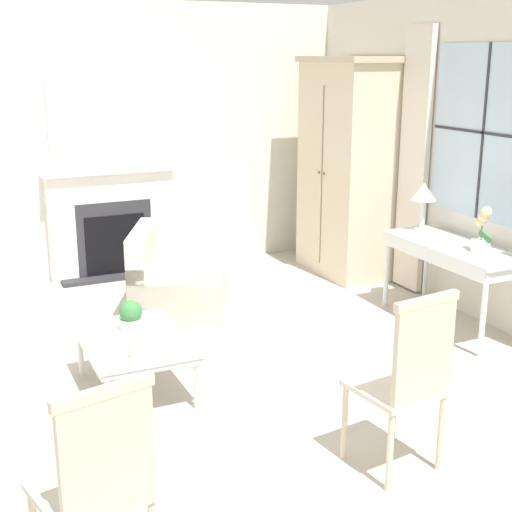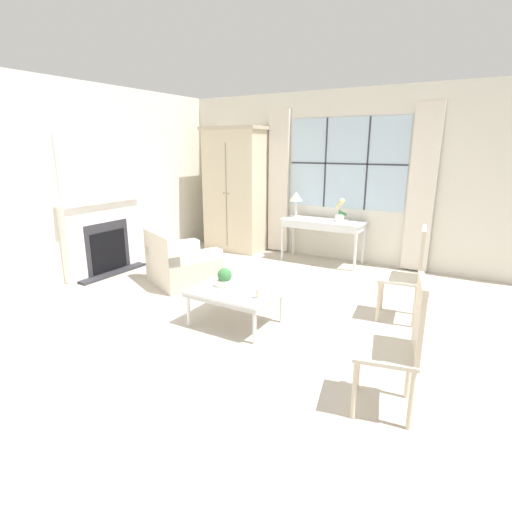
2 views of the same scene
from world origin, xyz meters
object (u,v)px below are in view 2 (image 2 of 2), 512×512
Objects in this scene: fireplace at (102,230)px; coffee_table at (235,293)px; armoire at (235,190)px; pillar_candle at (259,294)px; table_lamp at (296,198)px; accent_chair_wooden at (401,339)px; console_table at (323,225)px; side_chair_wooden at (410,269)px; potted_orchid at (340,212)px; armchair_upholstered at (181,265)px; potted_plant_small at (225,278)px.

fireplace is 2.23× the size of coffee_table.
armoire reaches higher than pillar_candle.
accent_chair_wooden is (2.48, -3.53, -0.47)m from table_lamp.
table_lamp is (-0.53, 0.06, 0.41)m from console_table.
console_table is at bearing 119.32° from accent_chair_wooden.
side_chair_wooden is (1.70, -1.73, -0.04)m from console_table.
armoire is 5.94× the size of potted_orchid.
console_table is (1.74, 0.01, -0.49)m from armoire.
armchair_upholstered is at bearing -78.98° from armoire.
armchair_upholstered is at bearing 156.48° from accent_chair_wooden.
pillar_candle is (0.17, -2.94, -0.43)m from potted_orchid.
table_lamp reaches higher than coffee_table.
side_chair_wooden is (4.38, 0.54, -0.08)m from fireplace.
fireplace is 2.68m from potted_plant_small.
armchair_upholstered is 3.61m from accent_chair_wooden.
coffee_table is (-1.61, -1.08, -0.24)m from side_chair_wooden.
accent_chair_wooden is 1.98m from coffee_table.
coffee_table is at bearing -11.01° from fireplace.
armoire is at bearing 121.25° from potted_plant_small.
potted_orchid is (0.80, -0.03, -0.17)m from table_lamp.
fireplace reaches higher than table_lamp.
side_chair_wooden is at bearing 7.08° from fireplace.
fireplace is 3.75m from potted_orchid.
table_lamp reaches higher than potted_plant_small.
potted_orchid is 2.28m from side_chair_wooden.
console_table reaches higher than coffee_table.
console_table is 6.30× the size of potted_plant_small.
coffee_table is 4.36× the size of potted_plant_small.
potted_plant_small is (2.62, -0.52, -0.18)m from fireplace.
console_table is 1.31× the size of accent_chair_wooden.
accent_chair_wooden reaches higher than armchair_upholstered.
armchair_upholstered reaches higher than potted_plant_small.
table_lamp is 2.94m from potted_plant_small.
coffee_table is (1.44, -0.78, 0.10)m from armchair_upholstered.
table_lamp reaches higher than pillar_candle.
fireplace is 18.19× the size of pillar_candle.
fireplace reaches higher than console_table.
coffee_table is (0.63, -2.87, -0.69)m from table_lamp.
side_chair_wooden is 1.76m from accent_chair_wooden.
armchair_upholstered is at bearing 10.15° from fireplace.
table_lamp reaches higher than console_table.
pillar_candle is (3.12, -0.63, -0.24)m from fireplace.
armchair_upholstered is 1.12× the size of accent_chair_wooden.
table_lamp is at bearing 68.70° from armchair_upholstered.
fireplace is at bearing 168.84° from potted_plant_small.
accent_chair_wooden is at bearing -43.14° from armoire.
side_chair_wooden is (2.23, -1.79, -0.45)m from table_lamp.
potted_orchid is at bearing 37.99° from fireplace.
armoire is at bearing 123.25° from coffee_table.
potted_orchid is 2.90m from coffee_table.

